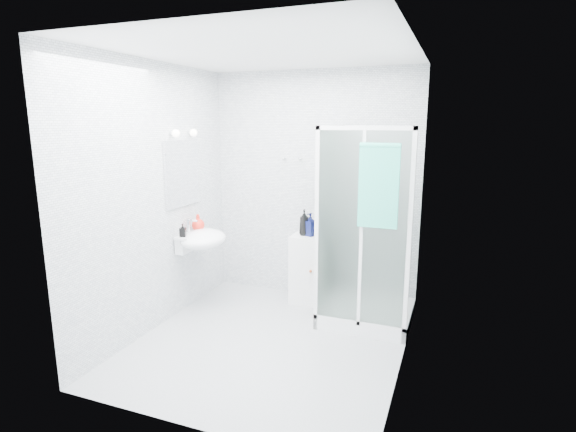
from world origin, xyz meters
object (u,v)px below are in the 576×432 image
at_px(wall_basin, 201,239).
at_px(soap_dispenser_orange, 198,222).
at_px(storage_cabinet, 306,269).
at_px(hand_towel, 379,184).
at_px(shampoo_bottle_a, 304,222).
at_px(shampoo_bottle_b, 310,224).
at_px(shower_enclosure, 359,280).
at_px(soap_dispenser_black, 183,230).

height_order(wall_basin, soap_dispenser_orange, soap_dispenser_orange).
height_order(storage_cabinet, hand_towel, hand_towel).
bearing_deg(shampoo_bottle_a, shampoo_bottle_b, 6.38).
relative_size(shampoo_bottle_a, shampoo_bottle_b, 1.14).
distance_m(storage_cabinet, shampoo_bottle_b, 0.52).
distance_m(wall_basin, hand_towel, 2.01).
bearing_deg(wall_basin, hand_towel, -2.58).
xyz_separation_m(shower_enclosure, wall_basin, (-1.66, -0.32, 0.35)).
bearing_deg(soap_dispenser_black, soap_dispenser_orange, 90.22).
bearing_deg(shampoo_bottle_a, storage_cabinet, -3.89).
relative_size(shampoo_bottle_b, soap_dispenser_black, 1.87).
distance_m(shower_enclosure, shampoo_bottle_a, 0.89).
relative_size(shampoo_bottle_b, soap_dispenser_orange, 1.41).
xyz_separation_m(hand_towel, soap_dispenser_black, (-1.98, -0.11, -0.57)).
xyz_separation_m(shower_enclosure, hand_towel, (0.23, -0.40, 1.05)).
height_order(soap_dispenser_orange, soap_dispenser_black, soap_dispenser_orange).
bearing_deg(shampoo_bottle_b, shampoo_bottle_a, -173.62).
relative_size(wall_basin, shampoo_bottle_a, 1.92).
xyz_separation_m(shower_enclosure, storage_cabinet, (-0.66, 0.28, -0.05)).
distance_m(wall_basin, soap_dispenser_orange, 0.22).
height_order(shampoo_bottle_a, shampoo_bottle_b, shampoo_bottle_a).
xyz_separation_m(wall_basin, soap_dispenser_orange, (-0.10, 0.11, 0.16)).
height_order(shampoo_bottle_a, soap_dispenser_orange, shampoo_bottle_a).
bearing_deg(storage_cabinet, shampoo_bottle_b, 13.99).
relative_size(shampoo_bottle_a, soap_dispenser_orange, 1.62).
distance_m(shampoo_bottle_a, shampoo_bottle_b, 0.07).
distance_m(storage_cabinet, hand_towel, 1.57).
relative_size(wall_basin, soap_dispenser_orange, 3.11).
bearing_deg(soap_dispenser_black, shampoo_bottle_b, 35.19).
bearing_deg(soap_dispenser_orange, shower_enclosure, 6.74).
distance_m(wall_basin, shampoo_bottle_b, 1.20).
bearing_deg(hand_towel, soap_dispenser_black, -176.97).
relative_size(shower_enclosure, hand_towel, 2.67).
relative_size(wall_basin, storage_cabinet, 0.71).
relative_size(hand_towel, soap_dispenser_black, 5.50).
relative_size(storage_cabinet, soap_dispenser_black, 5.78).
bearing_deg(hand_towel, storage_cabinet, 142.54).
bearing_deg(shampoo_bottle_a, shower_enclosure, -22.22).
bearing_deg(soap_dispenser_orange, hand_towel, -5.57).
bearing_deg(shampoo_bottle_a, soap_dispenser_orange, -155.20).
height_order(storage_cabinet, shampoo_bottle_a, shampoo_bottle_a).
bearing_deg(shower_enclosure, storage_cabinet, 156.99).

